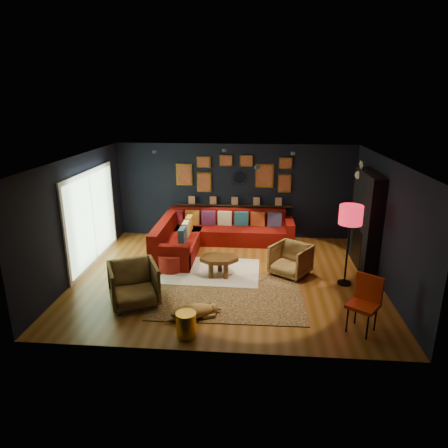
# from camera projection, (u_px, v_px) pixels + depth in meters

# --- Properties ---
(floor) EXTENTS (6.50, 6.50, 0.00)m
(floor) POSITION_uv_depth(u_px,v_px,m) (227.00, 276.00, 8.80)
(floor) COLOR brown
(floor) RESTS_ON ground
(room_walls) EXTENTS (6.50, 6.50, 6.50)m
(room_walls) POSITION_uv_depth(u_px,v_px,m) (227.00, 207.00, 8.32)
(room_walls) COLOR black
(room_walls) RESTS_ON ground
(sectional) EXTENTS (3.41, 2.69, 0.86)m
(sectional) POSITION_uv_depth(u_px,v_px,m) (209.00, 235.00, 10.47)
(sectional) COLOR maroon
(sectional) RESTS_ON ground
(ledge) EXTENTS (3.20, 0.12, 0.04)m
(ledge) POSITION_uv_depth(u_px,v_px,m) (235.00, 205.00, 11.07)
(ledge) COLOR black
(ledge) RESTS_ON room_walls
(gallery_wall) EXTENTS (3.15, 0.04, 1.02)m
(gallery_wall) POSITION_uv_depth(u_px,v_px,m) (235.00, 173.00, 10.84)
(gallery_wall) COLOR gold
(gallery_wall) RESTS_ON room_walls
(sunburst_mirror) EXTENTS (0.47, 0.16, 0.47)m
(sunburst_mirror) POSITION_uv_depth(u_px,v_px,m) (239.00, 177.00, 10.87)
(sunburst_mirror) COLOR silver
(sunburst_mirror) RESTS_ON room_walls
(fireplace) EXTENTS (0.31, 1.60, 2.20)m
(fireplace) POSITION_uv_depth(u_px,v_px,m) (365.00, 224.00, 9.10)
(fireplace) COLOR black
(fireplace) RESTS_ON ground
(deer_head) EXTENTS (0.50, 0.28, 0.45)m
(deer_head) POSITION_uv_depth(u_px,v_px,m) (367.00, 175.00, 9.27)
(deer_head) COLOR white
(deer_head) RESTS_ON fireplace
(sliding_door) EXTENTS (0.06, 2.80, 2.20)m
(sliding_door) POSITION_uv_depth(u_px,v_px,m) (92.00, 218.00, 9.30)
(sliding_door) COLOR white
(sliding_door) RESTS_ON ground
(ceiling_spots) EXTENTS (3.30, 2.50, 0.06)m
(ceiling_spots) POSITION_uv_depth(u_px,v_px,m) (230.00, 155.00, 8.79)
(ceiling_spots) COLOR black
(ceiling_spots) RESTS_ON room_walls
(shag_rug) EXTENTS (2.18, 1.60, 0.03)m
(shag_rug) POSITION_uv_depth(u_px,v_px,m) (211.00, 271.00, 9.03)
(shag_rug) COLOR white
(shag_rug) RESTS_ON ground
(leopard_rug) EXTENTS (2.95, 2.12, 0.02)m
(leopard_rug) POSITION_uv_depth(u_px,v_px,m) (229.00, 296.00, 7.93)
(leopard_rug) COLOR tan
(leopard_rug) RESTS_ON ground
(coffee_table) EXTENTS (0.93, 0.73, 0.43)m
(coffee_table) POSITION_uv_depth(u_px,v_px,m) (219.00, 260.00, 8.70)
(coffee_table) COLOR brown
(coffee_table) RESTS_ON shag_rug
(pouf) EXTENTS (0.58, 0.58, 0.38)m
(pouf) POSITION_uv_depth(u_px,v_px,m) (171.00, 262.00, 9.03)
(pouf) COLOR maroon
(pouf) RESTS_ON shag_rug
(armchair_left) EXTENTS (1.13, 1.11, 0.89)m
(armchair_left) POSITION_uv_depth(u_px,v_px,m) (134.00, 282.00, 7.52)
(armchair_left) COLOR tan
(armchair_left) RESTS_ON ground
(armchair_right) EXTENTS (1.02, 1.01, 0.78)m
(armchair_right) POSITION_uv_depth(u_px,v_px,m) (291.00, 258.00, 8.78)
(armchair_right) COLOR tan
(armchair_right) RESTS_ON ground
(gold_stool) EXTENTS (0.34, 0.34, 0.42)m
(gold_stool) POSITION_uv_depth(u_px,v_px,m) (186.00, 324.00, 6.55)
(gold_stool) COLOR gold
(gold_stool) RESTS_ON ground
(orange_chair) EXTENTS (0.64, 0.64, 0.97)m
(orange_chair) POSITION_uv_depth(u_px,v_px,m) (366.00, 299.00, 6.63)
(orange_chair) COLOR black
(orange_chair) RESTS_ON ground
(floor_lamp) EXTENTS (0.47, 0.47, 1.72)m
(floor_lamp) POSITION_uv_depth(u_px,v_px,m) (351.00, 218.00, 8.02)
(floor_lamp) COLOR black
(floor_lamp) RESTS_ON ground
(dog) EXTENTS (1.19, 0.89, 0.34)m
(dog) POSITION_uv_depth(u_px,v_px,m) (192.00, 309.00, 7.08)
(dog) COLOR tan
(dog) RESTS_ON leopard_rug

